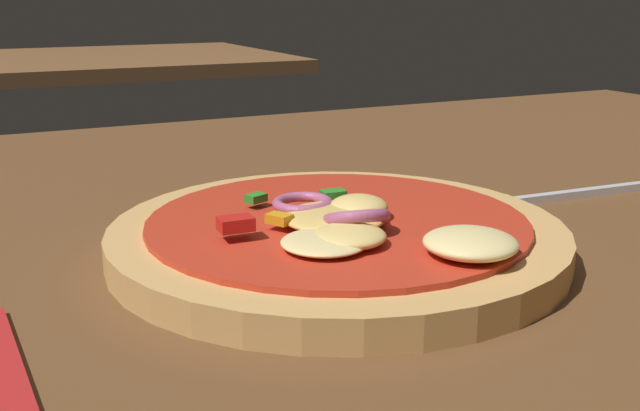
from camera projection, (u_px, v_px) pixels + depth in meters
dining_table at (403, 250)px, 0.43m from camera, size 1.15×0.81×0.03m
pizza at (339, 235)px, 0.38m from camera, size 0.23×0.23×0.03m
fork at (543, 198)px, 0.48m from camera, size 0.17×0.02×0.00m
background_table at (94, 62)px, 1.55m from camera, size 0.76×0.57×0.03m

